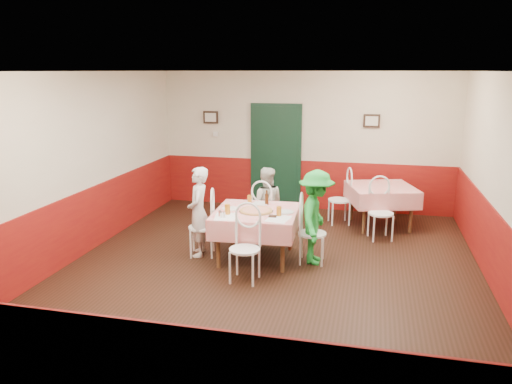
% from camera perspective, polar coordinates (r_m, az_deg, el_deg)
% --- Properties ---
extents(floor, '(7.00, 7.00, 0.00)m').
position_cam_1_polar(floor, '(7.29, 1.60, -8.97)').
color(floor, black).
rests_on(floor, ground).
extents(ceiling, '(7.00, 7.00, 0.00)m').
position_cam_1_polar(ceiling, '(6.72, 1.76, 13.63)').
color(ceiling, white).
rests_on(ceiling, back_wall).
extents(back_wall, '(6.00, 0.10, 2.80)m').
position_cam_1_polar(back_wall, '(10.27, 5.65, 5.78)').
color(back_wall, beige).
rests_on(back_wall, ground).
extents(front_wall, '(6.00, 0.10, 2.80)m').
position_cam_1_polar(front_wall, '(3.65, -9.65, -9.26)').
color(front_wall, beige).
rests_on(front_wall, ground).
extents(left_wall, '(0.10, 7.00, 2.80)m').
position_cam_1_polar(left_wall, '(8.02, -19.85, 2.77)').
color(left_wall, beige).
rests_on(left_wall, ground).
extents(right_wall, '(0.10, 7.00, 2.80)m').
position_cam_1_polar(right_wall, '(6.93, 26.75, 0.49)').
color(right_wall, beige).
rests_on(right_wall, ground).
extents(wainscot_back, '(6.00, 0.03, 1.00)m').
position_cam_1_polar(wainscot_back, '(10.42, 5.52, 0.87)').
color(wainscot_back, maroon).
rests_on(wainscot_back, ground).
extents(wainscot_front, '(6.00, 0.03, 1.00)m').
position_cam_1_polar(wainscot_front, '(4.10, -9.03, -20.85)').
color(wainscot_front, maroon).
rests_on(wainscot_front, ground).
extents(wainscot_left, '(0.03, 7.00, 1.00)m').
position_cam_1_polar(wainscot_left, '(8.21, -19.25, -3.40)').
color(wainscot_left, maroon).
rests_on(wainscot_left, ground).
extents(wainscot_right, '(0.03, 7.00, 1.00)m').
position_cam_1_polar(wainscot_right, '(7.17, 25.86, -6.52)').
color(wainscot_right, maroon).
rests_on(wainscot_right, ground).
extents(door, '(0.96, 0.06, 2.10)m').
position_cam_1_polar(door, '(10.37, 2.27, 3.96)').
color(door, black).
rests_on(door, ground).
extents(picture_left, '(0.32, 0.03, 0.26)m').
position_cam_1_polar(picture_left, '(10.62, -5.20, 8.50)').
color(picture_left, black).
rests_on(picture_left, back_wall).
extents(picture_right, '(0.32, 0.03, 0.26)m').
position_cam_1_polar(picture_right, '(10.08, 13.08, 7.92)').
color(picture_right, black).
rests_on(picture_right, back_wall).
extents(thermostat, '(0.10, 0.03, 0.10)m').
position_cam_1_polar(thermostat, '(10.63, -4.64, 6.62)').
color(thermostat, white).
rests_on(thermostat, back_wall).
extents(main_table, '(1.28, 1.28, 0.77)m').
position_cam_1_polar(main_table, '(7.61, 0.00, -4.94)').
color(main_table, red).
rests_on(main_table, ground).
extents(second_table, '(1.40, 1.40, 0.77)m').
position_cam_1_polar(second_table, '(9.45, 14.04, -1.61)').
color(second_table, red).
rests_on(second_table, ground).
extents(chair_left, '(0.50, 0.50, 0.90)m').
position_cam_1_polar(chair_left, '(7.77, -6.19, -4.03)').
color(chair_left, white).
rests_on(chair_left, ground).
extents(chair_right, '(0.44, 0.44, 0.90)m').
position_cam_1_polar(chair_right, '(7.48, 6.44, -4.75)').
color(chair_right, white).
rests_on(chair_right, ground).
extents(chair_far, '(0.47, 0.47, 0.90)m').
position_cam_1_polar(chair_far, '(8.38, 1.05, -2.62)').
color(chair_far, white).
rests_on(chair_far, ground).
extents(chair_near, '(0.43, 0.43, 0.90)m').
position_cam_1_polar(chair_near, '(6.80, -1.31, -6.61)').
color(chair_near, white).
rests_on(chair_near, ground).
extents(chair_second_a, '(0.52, 0.52, 0.90)m').
position_cam_1_polar(chair_second_a, '(9.45, 9.52, -0.92)').
color(chair_second_a, white).
rests_on(chair_second_a, ground).
extents(chair_second_b, '(0.52, 0.52, 0.90)m').
position_cam_1_polar(chair_second_b, '(8.71, 14.10, -2.41)').
color(chair_second_b, white).
rests_on(chair_second_b, ground).
extents(pizza, '(0.51, 0.51, 0.03)m').
position_cam_1_polar(pizza, '(7.45, 0.02, -2.13)').
color(pizza, '#B74723').
rests_on(pizza, main_table).
extents(plate_left, '(0.26, 0.26, 0.01)m').
position_cam_1_polar(plate_left, '(7.59, -2.93, -1.91)').
color(plate_left, white).
rests_on(plate_left, main_table).
extents(plate_right, '(0.26, 0.26, 0.01)m').
position_cam_1_polar(plate_right, '(7.42, 3.37, -2.28)').
color(plate_right, white).
rests_on(plate_right, main_table).
extents(plate_far, '(0.26, 0.26, 0.01)m').
position_cam_1_polar(plate_far, '(7.87, 0.55, -1.31)').
color(plate_far, white).
rests_on(plate_far, main_table).
extents(glass_a, '(0.08, 0.08, 0.15)m').
position_cam_1_polar(glass_a, '(7.30, -3.29, -1.99)').
color(glass_a, '#BF7219').
rests_on(glass_a, main_table).
extents(glass_b, '(0.08, 0.08, 0.14)m').
position_cam_1_polar(glass_b, '(7.23, 2.64, -2.20)').
color(glass_b, '#BF7219').
rests_on(glass_b, main_table).
extents(glass_c, '(0.07, 0.07, 0.13)m').
position_cam_1_polar(glass_c, '(7.89, -0.75, -0.84)').
color(glass_c, '#BF7219').
rests_on(glass_c, main_table).
extents(beer_bottle, '(0.06, 0.06, 0.21)m').
position_cam_1_polar(beer_bottle, '(7.80, 1.24, -0.71)').
color(beer_bottle, '#381C0A').
rests_on(beer_bottle, main_table).
extents(shaker_a, '(0.04, 0.04, 0.09)m').
position_cam_1_polar(shaker_a, '(7.16, -4.05, -2.58)').
color(shaker_a, silver).
rests_on(shaker_a, main_table).
extents(shaker_b, '(0.04, 0.04, 0.09)m').
position_cam_1_polar(shaker_b, '(7.15, -3.66, -2.59)').
color(shaker_b, silver).
rests_on(shaker_b, main_table).
extents(shaker_c, '(0.04, 0.04, 0.09)m').
position_cam_1_polar(shaker_c, '(7.22, -4.16, -2.43)').
color(shaker_c, '#B23319').
rests_on(shaker_c, main_table).
extents(menu_left, '(0.37, 0.45, 0.00)m').
position_cam_1_polar(menu_left, '(7.20, -3.52, -2.82)').
color(menu_left, white).
rests_on(menu_left, main_table).
extents(menu_right, '(0.36, 0.44, 0.00)m').
position_cam_1_polar(menu_right, '(7.10, 2.58, -3.07)').
color(menu_right, white).
rests_on(menu_right, main_table).
extents(wallet, '(0.11, 0.10, 0.02)m').
position_cam_1_polar(wallet, '(7.18, 1.92, -2.78)').
color(wallet, black).
rests_on(wallet, main_table).
extents(diner_left, '(0.45, 0.58, 1.39)m').
position_cam_1_polar(diner_left, '(7.72, -6.59, -2.26)').
color(diner_left, gray).
rests_on(diner_left, ground).
extents(diner_far, '(0.68, 0.57, 1.25)m').
position_cam_1_polar(diner_far, '(8.38, 1.11, -1.37)').
color(diner_far, gray).
rests_on(diner_far, ground).
extents(diner_right, '(0.53, 0.91, 1.41)m').
position_cam_1_polar(diner_right, '(7.40, 6.87, -2.89)').
color(diner_right, gray).
rests_on(diner_right, ground).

